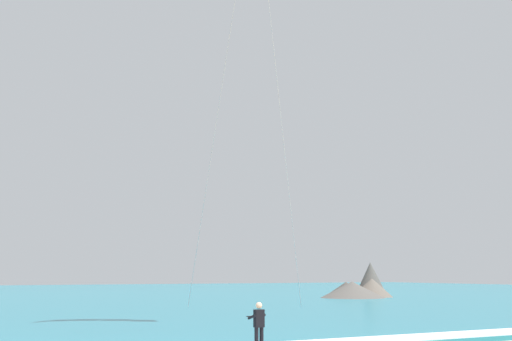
{
  "coord_description": "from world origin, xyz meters",
  "views": [
    {
      "loc": [
        -11.66,
        -5.78,
        2.67
      ],
      "look_at": [
        -0.76,
        15.82,
        6.84
      ],
      "focal_mm": 41.91,
      "sensor_mm": 36.0,
      "label": 1
    }
  ],
  "objects": [
    {
      "name": "sea",
      "position": [
        0.0,
        71.82,
        0.1
      ],
      "size": [
        200.0,
        120.0,
        0.2
      ],
      "primitive_type": "cube",
      "color": "teal",
      "rests_on": "ground"
    },
    {
      "name": "kitesurfer",
      "position": [
        -2.05,
        13.06,
        0.94
      ],
      "size": [
        0.55,
        0.54,
        1.69
      ],
      "color": "black",
      "rests_on": "ground"
    },
    {
      "name": "headland_right",
      "position": [
        26.95,
        46.63,
        1.16
      ],
      "size": [
        9.2,
        9.9,
        3.85
      ],
      "color": "#56514C",
      "rests_on": "ground"
    }
  ]
}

